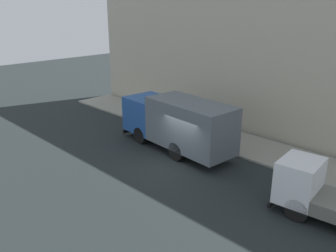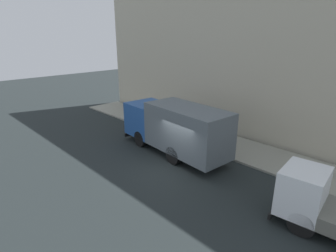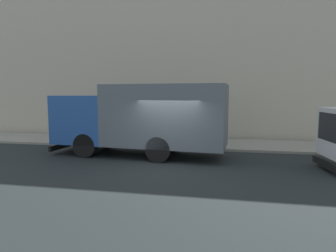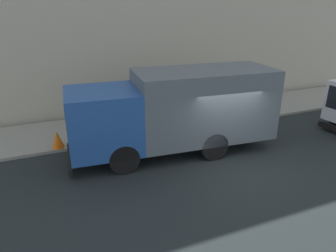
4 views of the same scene
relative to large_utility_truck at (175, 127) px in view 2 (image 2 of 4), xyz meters
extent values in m
plane|color=#1F2626|center=(-1.39, -1.45, -1.73)|extent=(80.00, 80.00, 0.00)
cube|color=gray|center=(3.33, -1.45, -1.67)|extent=(3.44, 30.00, 0.12)
cube|color=#BAB39C|center=(5.55, -1.45, 3.51)|extent=(0.50, 30.00, 10.48)
cube|color=#234E98|center=(0.21, 2.71, -0.13)|extent=(2.55, 2.62, 2.15)
cube|color=black|center=(0.31, 3.90, 0.13)|extent=(1.99, 0.22, 1.21)
cube|color=#566067|center=(-0.09, -1.09, 0.10)|extent=(2.77, 5.36, 2.62)
cube|color=black|center=(0.31, 3.98, -1.44)|extent=(2.28, 0.30, 0.24)
cylinder|color=black|center=(-0.86, 2.30, -1.21)|extent=(0.38, 1.07, 1.05)
cylinder|color=black|center=(1.21, 2.14, -1.21)|extent=(0.38, 1.07, 1.05)
cylinder|color=black|center=(-1.12, -1.01, -1.21)|extent=(0.38, 1.07, 1.05)
cylinder|color=black|center=(0.95, -1.18, -1.21)|extent=(0.38, 1.07, 1.05)
cube|color=white|center=(-1.15, -7.98, -0.37)|extent=(2.04, 1.70, 1.77)
cube|color=black|center=(-1.23, -7.24, -0.15)|extent=(1.59, 0.21, 0.99)
cube|color=black|center=(-1.23, -7.16, -1.47)|extent=(1.83, 0.29, 0.24)
cylinder|color=black|center=(-1.92, -8.36, -1.25)|extent=(0.39, 0.99, 0.96)
cylinder|color=black|center=(-0.33, -8.20, -1.25)|extent=(0.39, 0.99, 0.96)
cylinder|color=#53503F|center=(3.64, 2.52, -1.17)|extent=(0.32, 0.32, 0.87)
cylinder|color=#A51C1B|center=(3.64, 2.52, -0.40)|extent=(0.43, 0.43, 0.67)
sphere|color=#906851|center=(3.64, 2.52, 0.04)|extent=(0.22, 0.22, 0.22)
cone|color=orange|center=(1.84, 4.25, -1.27)|extent=(0.47, 0.47, 0.68)
camera|label=1|loc=(-14.09, -13.20, 6.45)|focal=37.52mm
camera|label=2|loc=(-11.12, -10.78, 5.30)|focal=28.85mm
camera|label=3|loc=(-12.20, -3.58, 0.98)|focal=30.66mm
camera|label=4|loc=(-10.08, 4.51, 3.68)|focal=33.35mm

